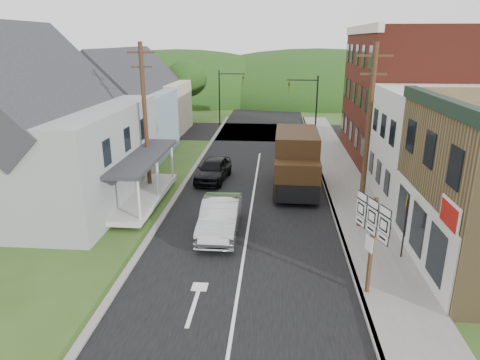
% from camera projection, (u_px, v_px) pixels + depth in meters
% --- Properties ---
extents(ground, '(120.00, 120.00, 0.00)m').
position_uv_depth(ground, '(244.00, 257.00, 18.79)').
color(ground, '#2D4719').
rests_on(ground, ground).
extents(road, '(9.00, 90.00, 0.02)m').
position_uv_depth(road, '(255.00, 184.00, 28.26)').
color(road, black).
rests_on(road, ground).
extents(cross_road, '(60.00, 9.00, 0.02)m').
position_uv_depth(cross_road, '(263.00, 132.00, 44.36)').
color(cross_road, black).
rests_on(cross_road, ground).
extents(sidewalk_right, '(2.80, 55.00, 0.15)m').
position_uv_depth(sidewalk_right, '(351.00, 196.00, 25.88)').
color(sidewalk_right, slate).
rests_on(sidewalk_right, ground).
extents(curb_right, '(0.20, 55.00, 0.15)m').
position_uv_depth(curb_right, '(328.00, 195.00, 25.98)').
color(curb_right, slate).
rests_on(curb_right, ground).
extents(curb_left, '(0.30, 55.00, 0.12)m').
position_uv_depth(curb_left, '(179.00, 191.00, 26.72)').
color(curb_left, slate).
rests_on(curb_left, ground).
extents(storefront_white, '(8.00, 7.00, 6.50)m').
position_uv_depth(storefront_white, '(454.00, 149.00, 23.99)').
color(storefront_white, silver).
rests_on(storefront_white, ground).
extents(storefront_red, '(8.00, 12.00, 10.00)m').
position_uv_depth(storefront_red, '(409.00, 96.00, 32.44)').
color(storefront_red, '#5E2016').
rests_on(storefront_red, ground).
extents(house_gray, '(10.20, 12.24, 8.35)m').
position_uv_depth(house_gray, '(40.00, 130.00, 24.11)').
color(house_gray, gray).
rests_on(house_gray, ground).
extents(house_blue, '(7.14, 8.16, 7.28)m').
position_uv_depth(house_blue, '(124.00, 110.00, 34.62)').
color(house_blue, '#7D9CAB').
rests_on(house_blue, ground).
extents(house_cream, '(7.14, 8.16, 7.28)m').
position_uv_depth(house_cream, '(150.00, 96.00, 43.18)').
color(house_cream, '#C0B294').
rests_on(house_cream, ground).
extents(utility_pole_right, '(1.60, 0.26, 9.00)m').
position_uv_depth(utility_pole_right, '(367.00, 138.00, 20.21)').
color(utility_pole_right, '#472D19').
rests_on(utility_pole_right, ground).
extents(utility_pole_left, '(1.60, 0.26, 9.00)m').
position_uv_depth(utility_pole_left, '(145.00, 118.00, 25.44)').
color(utility_pole_left, '#472D19').
rests_on(utility_pole_left, ground).
extents(traffic_signal_right, '(2.87, 0.20, 6.00)m').
position_uv_depth(traffic_signal_right, '(309.00, 100.00, 39.54)').
color(traffic_signal_right, black).
rests_on(traffic_signal_right, ground).
extents(traffic_signal_left, '(2.87, 0.20, 6.00)m').
position_uv_depth(traffic_signal_left, '(226.00, 91.00, 46.85)').
color(traffic_signal_left, black).
rests_on(traffic_signal_left, ground).
extents(tree_left_b, '(4.80, 4.80, 6.94)m').
position_uv_depth(tree_left_b, '(15.00, 103.00, 29.99)').
color(tree_left_b, '#382616').
rests_on(tree_left_b, ground).
extents(tree_left_c, '(5.80, 5.80, 8.41)m').
position_uv_depth(tree_left_c, '(45.00, 78.00, 37.39)').
color(tree_left_c, '#382616').
rests_on(tree_left_c, ground).
extents(tree_left_d, '(4.80, 4.80, 6.94)m').
position_uv_depth(tree_left_d, '(186.00, 79.00, 48.29)').
color(tree_left_d, '#382616').
rests_on(tree_left_d, ground).
extents(forested_ridge, '(90.00, 30.00, 16.00)m').
position_uv_depth(forested_ridge, '(269.00, 98.00, 70.88)').
color(forested_ridge, black).
rests_on(forested_ridge, ground).
extents(silver_sedan, '(1.83, 5.15, 1.69)m').
position_uv_depth(silver_sedan, '(220.00, 217.00, 20.86)').
color(silver_sedan, '#ACACB1').
rests_on(silver_sedan, ground).
extents(dark_sedan, '(2.34, 4.70, 1.54)m').
position_uv_depth(dark_sedan, '(213.00, 170.00, 28.77)').
color(dark_sedan, black).
rests_on(dark_sedan, ground).
extents(delivery_van, '(2.81, 6.56, 3.64)m').
position_uv_depth(delivery_van, '(296.00, 162.00, 26.68)').
color(delivery_van, '#301E0D').
rests_on(delivery_van, ground).
extents(route_sign_cluster, '(0.77, 2.04, 3.73)m').
position_uv_depth(route_sign_cluster, '(372.00, 232.00, 15.15)').
color(route_sign_cluster, '#472D19').
rests_on(route_sign_cluster, sidewalk_right).
extents(warning_sign, '(0.29, 0.76, 2.91)m').
position_uv_depth(warning_sign, '(405.00, 217.00, 17.89)').
color(warning_sign, black).
rests_on(warning_sign, sidewalk_right).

